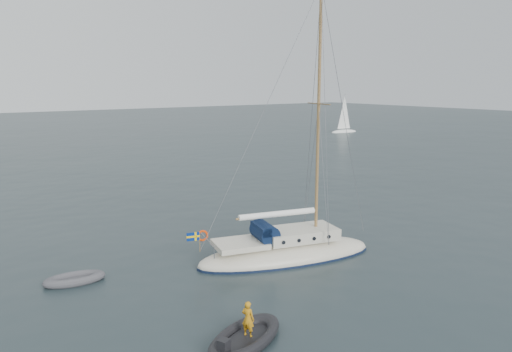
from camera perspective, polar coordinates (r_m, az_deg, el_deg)
ground at (r=29.78m, az=1.68°, el=-8.01°), size 300.00×300.00×0.00m
sailboat at (r=27.49m, az=3.51°, el=-7.13°), size 10.63×3.18×15.14m
dinghy at (r=26.11m, az=-20.04°, el=-11.01°), size 2.92×1.32×0.42m
rib at (r=19.43m, az=-1.31°, el=-17.92°), size 4.04×1.84×1.59m
distant_yacht_b at (r=97.25m, az=10.05°, el=6.87°), size 5.79×3.09×7.68m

